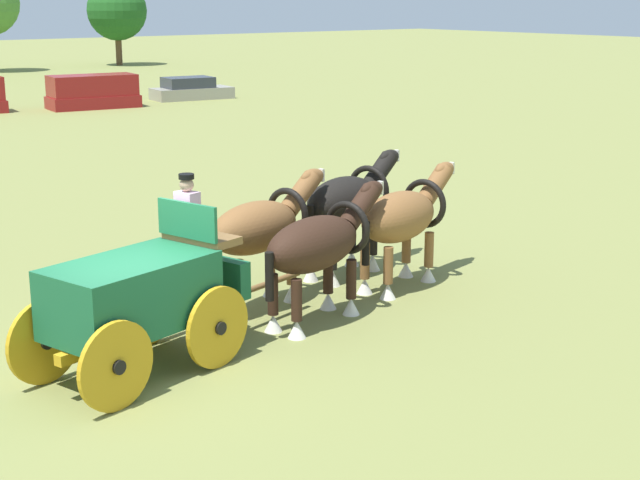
% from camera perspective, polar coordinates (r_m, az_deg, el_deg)
% --- Properties ---
extents(ground_plane, '(220.00, 220.00, 0.00)m').
position_cam_1_polar(ground_plane, '(14.51, -10.92, -7.84)').
color(ground_plane, olive).
extents(show_wagon, '(5.46, 2.36, 2.75)m').
position_cam_1_polar(show_wagon, '(14.21, -10.70, -3.27)').
color(show_wagon, '#195B38').
rests_on(show_wagon, ground).
extents(draft_horse_rear_near, '(3.00, 1.39, 2.29)m').
position_cam_1_polar(draft_horse_rear_near, '(16.92, -3.59, 0.60)').
color(draft_horse_rear_near, brown).
rests_on(draft_horse_rear_near, ground).
extents(draft_horse_rear_off, '(3.13, 1.43, 2.20)m').
position_cam_1_polar(draft_horse_rear_off, '(16.13, -0.10, -0.32)').
color(draft_horse_rear_off, '#331E14').
rests_on(draft_horse_rear_off, ground).
extents(draft_horse_lead_near, '(2.95, 1.42, 2.33)m').
position_cam_1_polar(draft_horse_lead_near, '(18.88, 1.60, 2.18)').
color(draft_horse_lead_near, black).
rests_on(draft_horse_lead_near, ground).
extents(draft_horse_lead_off, '(3.02, 1.42, 2.20)m').
position_cam_1_polar(draft_horse_lead_off, '(18.19, 4.92, 1.31)').
color(draft_horse_lead_off, brown).
rests_on(draft_horse_lead_off, ground).
extents(parked_vehicle_f, '(4.56, 2.52, 1.63)m').
position_cam_1_polar(parked_vehicle_f, '(49.36, -13.33, 8.55)').
color(parked_vehicle_f, maroon).
rests_on(parked_vehicle_f, ground).
extents(parked_vehicle_g, '(4.44, 2.38, 1.18)m').
position_cam_1_polar(parked_vehicle_g, '(52.78, -7.68, 8.83)').
color(parked_vehicle_g, gray).
rests_on(parked_vehicle_g, ground).
extents(tree_g, '(4.72, 4.72, 6.65)m').
position_cam_1_polar(tree_g, '(79.87, -11.96, 13.17)').
color(tree_g, brown).
rests_on(tree_g, ground).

